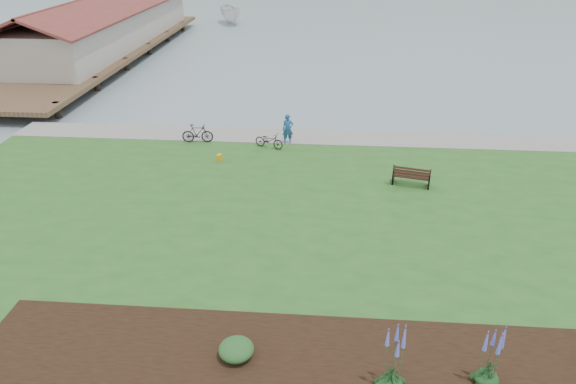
# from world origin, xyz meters

# --- Properties ---
(ground) EXTENTS (600.00, 600.00, 0.00)m
(ground) POSITION_xyz_m (0.00, 0.00, 0.00)
(ground) COLOR slate
(ground) RESTS_ON ground
(lawn) EXTENTS (34.00, 20.00, 0.40)m
(lawn) POSITION_xyz_m (0.00, -2.00, 0.20)
(lawn) COLOR #24571E
(lawn) RESTS_ON ground
(shoreline_path) EXTENTS (34.00, 2.20, 0.03)m
(shoreline_path) POSITION_xyz_m (0.00, 6.90, 0.42)
(shoreline_path) COLOR gray
(shoreline_path) RESTS_ON lawn
(garden_bed) EXTENTS (24.00, 4.40, 0.04)m
(garden_bed) POSITION_xyz_m (3.00, -9.80, 0.42)
(garden_bed) COLOR black
(garden_bed) RESTS_ON lawn
(pier_pavilion) EXTENTS (8.00, 36.00, 5.40)m
(pier_pavilion) POSITION_xyz_m (-20.00, 27.52, 2.64)
(pier_pavilion) COLOR #4C3826
(pier_pavilion) RESTS_ON ground
(park_bench) EXTENTS (1.71, 1.00, 1.00)m
(park_bench) POSITION_xyz_m (4.02, 1.31, 0.90)
(park_bench) COLOR black
(park_bench) RESTS_ON lawn
(person) EXTENTS (0.76, 0.59, 1.86)m
(person) POSITION_xyz_m (-1.79, 5.90, 1.33)
(person) COLOR #1F4D8E
(person) RESTS_ON lawn
(bicycle_a) EXTENTS (1.06, 1.67, 0.83)m
(bicycle_a) POSITION_xyz_m (-2.71, 5.22, 0.81)
(bicycle_a) COLOR black
(bicycle_a) RESTS_ON lawn
(bicycle_b) EXTENTS (0.60, 1.68, 0.99)m
(bicycle_b) POSITION_xyz_m (-6.57, 5.69, 0.90)
(bicycle_b) COLOR black
(bicycle_b) RESTS_ON lawn
(sailboat) EXTENTS (12.40, 12.50, 25.09)m
(sailboat) POSITION_xyz_m (-11.88, 45.41, 0.00)
(sailboat) COLOR silver
(sailboat) RESTS_ON ground
(pannier) EXTENTS (0.28, 0.34, 0.32)m
(pannier) POSITION_xyz_m (-4.97, 3.39, 0.56)
(pannier) COLOR orange
(pannier) RESTS_ON lawn
(echium_0) EXTENTS (0.62, 0.62, 2.29)m
(echium_0) POSITION_xyz_m (2.02, -10.13, 1.38)
(echium_0) COLOR #133618
(echium_0) RESTS_ON garden_bed
(echium_1) EXTENTS (0.62, 0.62, 2.11)m
(echium_1) POSITION_xyz_m (4.43, -9.79, 1.30)
(echium_1) COLOR #133618
(echium_1) RESTS_ON garden_bed
(shrub_0) EXTENTS (0.95, 0.95, 0.48)m
(shrub_0) POSITION_xyz_m (-1.95, -9.38, 0.68)
(shrub_0) COLOR #1E4C21
(shrub_0) RESTS_ON garden_bed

